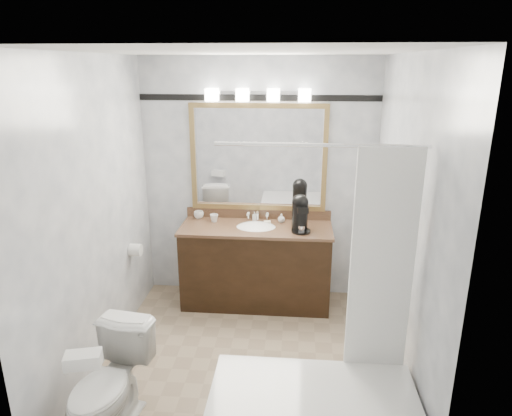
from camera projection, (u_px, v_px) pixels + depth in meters
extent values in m
cube|color=gray|center=(246.00, 361.00, 3.89)|extent=(2.40, 2.60, 0.01)
cube|color=white|center=(243.00, 51.00, 3.13)|extent=(2.40, 2.60, 0.01)
cube|color=white|center=(258.00, 181.00, 4.75)|extent=(2.40, 0.01, 2.50)
cube|color=white|center=(215.00, 309.00, 2.27)|extent=(2.40, 0.01, 2.50)
cube|color=white|center=(94.00, 218.00, 3.61)|extent=(0.01, 2.60, 2.50)
cube|color=white|center=(404.00, 227.00, 3.41)|extent=(0.01, 2.60, 2.50)
cube|color=black|center=(256.00, 266.00, 4.73)|extent=(1.50, 0.55, 0.82)
cube|color=#8D6242|center=(256.00, 228.00, 4.60)|extent=(1.53, 0.58, 0.03)
cube|color=#8D6242|center=(258.00, 214.00, 4.84)|extent=(1.53, 0.03, 0.10)
ellipsoid|color=white|center=(256.00, 229.00, 4.61)|extent=(0.44, 0.34, 0.14)
cube|color=#9D7D47|center=(258.00, 106.00, 4.49)|extent=(1.40, 0.04, 0.05)
cube|color=#9D7D47|center=(258.00, 207.00, 4.81)|extent=(1.40, 0.04, 0.05)
cube|color=#9D7D47|center=(193.00, 157.00, 4.71)|extent=(0.05, 0.04, 1.00)
cube|color=#9D7D47|center=(325.00, 159.00, 4.60)|extent=(0.05, 0.04, 1.00)
cube|color=white|center=(258.00, 158.00, 4.66)|extent=(1.30, 0.01, 1.00)
cube|color=silver|center=(258.00, 93.00, 4.45)|extent=(0.90, 0.05, 0.03)
cube|color=white|center=(212.00, 95.00, 4.44)|extent=(0.12, 0.12, 0.12)
cube|color=white|center=(242.00, 95.00, 4.42)|extent=(0.12, 0.12, 0.12)
cube|color=white|center=(273.00, 95.00, 4.39)|extent=(0.12, 0.12, 0.12)
cube|color=white|center=(305.00, 95.00, 4.37)|extent=(0.12, 0.12, 0.12)
cube|color=black|center=(258.00, 98.00, 4.48)|extent=(2.40, 0.01, 0.06)
cylinder|color=silver|center=(321.00, 145.00, 2.74)|extent=(1.30, 0.02, 0.02)
cube|color=white|center=(382.00, 266.00, 2.93)|extent=(0.40, 0.04, 1.55)
cylinder|color=white|center=(136.00, 250.00, 4.41)|extent=(0.11, 0.12, 0.12)
imported|color=white|center=(108.00, 386.00, 3.05)|extent=(0.51, 0.76, 0.72)
cube|color=white|center=(83.00, 360.00, 2.66)|extent=(0.23, 0.16, 0.08)
cylinder|color=black|center=(301.00, 231.00, 4.45)|extent=(0.19, 0.19, 0.02)
cylinder|color=black|center=(300.00, 216.00, 4.47)|extent=(0.16, 0.16, 0.27)
sphere|color=black|center=(300.00, 202.00, 4.43)|extent=(0.16, 0.16, 0.16)
cube|color=black|center=(302.00, 210.00, 4.36)|extent=(0.13, 0.13, 0.05)
cylinder|color=silver|center=(302.00, 229.00, 4.42)|extent=(0.06, 0.06, 0.06)
imported|color=white|center=(199.00, 215.00, 4.83)|extent=(0.11, 0.11, 0.08)
imported|color=white|center=(214.00, 218.00, 4.73)|extent=(0.10, 0.10, 0.08)
imported|color=white|center=(255.00, 216.00, 4.78)|extent=(0.05, 0.05, 0.09)
imported|color=white|center=(281.00, 218.00, 4.71)|extent=(0.09, 0.09, 0.09)
cube|color=beige|center=(267.00, 222.00, 4.70)|extent=(0.07, 0.05, 0.02)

